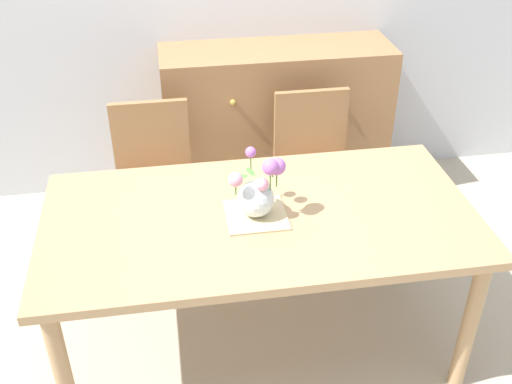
# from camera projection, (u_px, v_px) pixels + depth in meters

# --- Properties ---
(ground_plane) EXTENTS (12.00, 12.00, 0.00)m
(ground_plane) POSITION_uv_depth(u_px,v_px,m) (259.00, 340.00, 3.02)
(ground_plane) COLOR #B7AD99
(dining_table) EXTENTS (1.85, 0.95, 0.76)m
(dining_table) POSITION_uv_depth(u_px,v_px,m) (260.00, 230.00, 2.65)
(dining_table) COLOR tan
(dining_table) RESTS_ON ground_plane
(chair_left) EXTENTS (0.42, 0.42, 0.90)m
(chair_left) POSITION_uv_depth(u_px,v_px,m) (154.00, 173.00, 3.35)
(chair_left) COLOR #9E7047
(chair_left) RESTS_ON ground_plane
(chair_right) EXTENTS (0.42, 0.42, 0.90)m
(chair_right) POSITION_uv_depth(u_px,v_px,m) (314.00, 160.00, 3.47)
(chair_right) COLOR #9E7047
(chair_right) RESTS_ON ground_plane
(dresser) EXTENTS (1.40, 0.47, 1.00)m
(dresser) POSITION_uv_depth(u_px,v_px,m) (276.00, 124.00, 3.89)
(dresser) COLOR #9E7047
(dresser) RESTS_ON ground_plane
(placemat) EXTENTS (0.26, 0.26, 0.01)m
(placemat) POSITION_uv_depth(u_px,v_px,m) (256.00, 215.00, 2.59)
(placemat) COLOR #CCB789
(placemat) RESTS_ON dining_table
(flower_vase) EXTENTS (0.24, 0.22, 0.28)m
(flower_vase) POSITION_uv_depth(u_px,v_px,m) (258.00, 191.00, 2.53)
(flower_vase) COLOR silver
(flower_vase) RESTS_ON placemat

